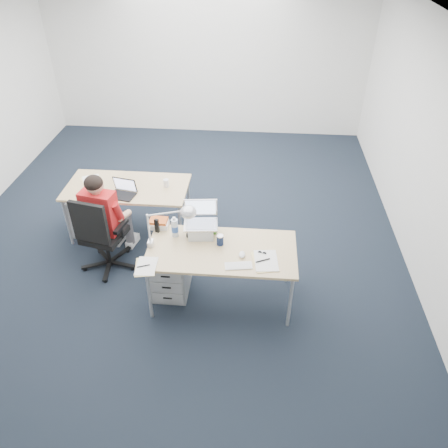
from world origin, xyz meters
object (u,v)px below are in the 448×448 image
object	(u,v)px
sunglasses	(262,253)
far_cup	(166,183)
desk_near	(222,253)
drawer_pedestal_far	(89,212)
book_stack	(159,223)
desk_lamp	(164,226)
seated_person	(108,217)
office_chair	(105,248)
silver_laptop	(201,221)
dark_laptop	(121,189)
wireless_keyboard	(238,266)
drawer_pedestal_near	(171,272)
cordless_phone	(157,226)
water_bottle	(175,227)
desk_far	(127,189)
can_koozie	(220,240)
bear_figurine	(214,228)
headphones	(197,234)

from	to	relation	value
sunglasses	far_cup	size ratio (longest dim) A/B	0.92
desk_near	drawer_pedestal_far	xyz separation A→B (m)	(-1.96, 1.20, -0.41)
book_stack	desk_lamp	world-z (taller)	desk_lamp
desk_near	seated_person	world-z (taller)	seated_person
office_chair	silver_laptop	world-z (taller)	silver_laptop
office_chair	dark_laptop	distance (m)	0.76
wireless_keyboard	sunglasses	xyz separation A→B (m)	(0.24, 0.22, 0.00)
drawer_pedestal_near	drawer_pedestal_far	distance (m)	1.76
cordless_phone	sunglasses	size ratio (longest dim) A/B	1.81
silver_laptop	water_bottle	xyz separation A→B (m)	(-0.28, -0.04, -0.07)
seated_person	desk_lamp	distance (m)	1.10
drawer_pedestal_near	far_cup	distance (m)	1.28
office_chair	far_cup	distance (m)	1.14
seated_person	silver_laptop	xyz separation A→B (m)	(1.20, -0.38, 0.28)
desk_far	desk_lamp	bearing A→B (deg)	-57.78
can_koozie	book_stack	distance (m)	0.77
seated_person	cordless_phone	xyz separation A→B (m)	(0.70, -0.36, 0.17)
water_bottle	desk_lamp	size ratio (longest dim) A/B	0.45
desk_far	office_chair	xyz separation A→B (m)	(-0.12, -0.77, -0.38)
cordless_phone	dark_laptop	world-z (taller)	dark_laptop
seated_person	can_koozie	size ratio (longest dim) A/B	10.49
cordless_phone	desk_near	bearing A→B (deg)	-1.38
bear_figurine	desk_lamp	bearing A→B (deg)	-174.00
drawer_pedestal_near	water_bottle	distance (m)	0.59
dark_laptop	office_chair	bearing A→B (deg)	-91.90
drawer_pedestal_far	desk_lamp	bearing A→B (deg)	-41.57
sunglasses	can_koozie	bearing A→B (deg)	179.76
desk_far	bear_figurine	xyz separation A→B (m)	(1.25, -0.92, 0.12)
bear_figurine	book_stack	distance (m)	0.65
drawer_pedestal_near	desk_lamp	size ratio (longest dim) A/B	0.99
wireless_keyboard	desk_lamp	size ratio (longest dim) A/B	0.50
cordless_phone	office_chair	bearing A→B (deg)	-176.91
desk_near	water_bottle	distance (m)	0.60
can_koozie	desk_lamp	distance (m)	0.62
desk_far	book_stack	world-z (taller)	book_stack
bear_figurine	far_cup	distance (m)	1.21
desk_lamp	seated_person	bearing A→B (deg)	168.16
silver_laptop	drawer_pedestal_far	bearing A→B (deg)	144.49
wireless_keyboard	sunglasses	distance (m)	0.32
water_bottle	seated_person	bearing A→B (deg)	155.76
cordless_phone	sunglasses	xyz separation A→B (m)	(1.18, -0.29, -0.07)
desk_far	desk_lamp	distance (m)	1.45
drawer_pedestal_near	silver_laptop	xyz separation A→B (m)	(0.35, 0.15, 0.65)
cordless_phone	desk_far	bearing A→B (deg)	139.75
headphones	dark_laptop	world-z (taller)	dark_laptop
drawer_pedestal_near	water_bottle	xyz separation A→B (m)	(0.06, 0.11, 0.58)
office_chair	can_koozie	world-z (taller)	office_chair
water_bottle	can_koozie	bearing A→B (deg)	-12.50
desk_near	headphones	size ratio (longest dim) A/B	6.73
can_koozie	bear_figurine	distance (m)	0.21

